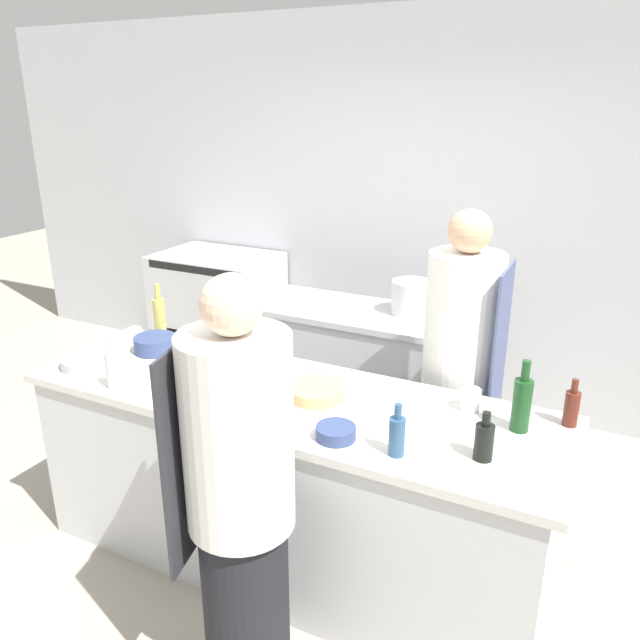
# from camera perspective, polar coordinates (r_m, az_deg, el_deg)

# --- Properties ---
(ground_plane) EXTENTS (16.00, 16.00, 0.00)m
(ground_plane) POSITION_cam_1_polar(r_m,az_deg,el_deg) (3.39, -2.85, -20.87)
(ground_plane) COLOR #A89E8E
(wall_back) EXTENTS (8.00, 0.06, 2.80)m
(wall_back) POSITION_cam_1_polar(r_m,az_deg,el_deg) (4.62, 10.14, 9.38)
(wall_back) COLOR silver
(wall_back) RESTS_ON ground_plane
(prep_counter) EXTENTS (2.53, 0.79, 0.92)m
(prep_counter) POSITION_cam_1_polar(r_m,az_deg,el_deg) (3.11, -3.00, -14.39)
(prep_counter) COLOR silver
(prep_counter) RESTS_ON ground_plane
(pass_counter) EXTENTS (1.63, 0.59, 0.92)m
(pass_counter) POSITION_cam_1_polar(r_m,az_deg,el_deg) (4.19, 2.53, -4.88)
(pass_counter) COLOR silver
(pass_counter) RESTS_ON ground_plane
(oven_range) EXTENTS (0.94, 0.67, 1.02)m
(oven_range) POSITION_cam_1_polar(r_m,az_deg,el_deg) (5.22, -9.23, 0.49)
(oven_range) COLOR silver
(oven_range) RESTS_ON ground_plane
(chef_at_prep_near) EXTENTS (0.43, 0.41, 1.69)m
(chef_at_prep_near) POSITION_cam_1_polar(r_m,az_deg,el_deg) (2.32, -7.28, -16.48)
(chef_at_prep_near) COLOR black
(chef_at_prep_near) RESTS_ON ground_plane
(chef_at_stove) EXTENTS (0.38, 0.37, 1.72)m
(chef_at_stove) POSITION_cam_1_polar(r_m,az_deg,el_deg) (3.24, 12.56, -5.32)
(chef_at_stove) COLOR black
(chef_at_stove) RESTS_ON ground_plane
(bottle_olive_oil) EXTENTS (0.06, 0.06, 0.24)m
(bottle_olive_oil) POSITION_cam_1_polar(r_m,az_deg,el_deg) (3.06, -18.46, -4.26)
(bottle_olive_oil) COLOR silver
(bottle_olive_oil) RESTS_ON prep_counter
(bottle_vinegar) EXTENTS (0.07, 0.07, 0.31)m
(bottle_vinegar) POSITION_cam_1_polar(r_m,az_deg,el_deg) (3.61, -14.46, 0.35)
(bottle_vinegar) COLOR #B2A84C
(bottle_vinegar) RESTS_ON prep_counter
(bottle_wine) EXTENTS (0.08, 0.08, 0.31)m
(bottle_wine) POSITION_cam_1_polar(r_m,az_deg,el_deg) (2.66, 17.97, -7.24)
(bottle_wine) COLOR #19471E
(bottle_wine) RESTS_ON prep_counter
(bottle_cooking_oil) EXTENTS (0.06, 0.06, 0.21)m
(bottle_cooking_oil) POSITION_cam_1_polar(r_m,az_deg,el_deg) (2.78, 22.02, -7.41)
(bottle_cooking_oil) COLOR #5B2319
(bottle_cooking_oil) RESTS_ON prep_counter
(bottle_sauce) EXTENTS (0.07, 0.07, 0.20)m
(bottle_sauce) POSITION_cam_1_polar(r_m,az_deg,el_deg) (2.44, 14.77, -10.61)
(bottle_sauce) COLOR black
(bottle_sauce) RESTS_ON prep_counter
(bottle_water) EXTENTS (0.06, 0.06, 0.21)m
(bottle_water) POSITION_cam_1_polar(r_m,az_deg,el_deg) (2.40, 7.05, -10.38)
(bottle_water) COLOR #2D5175
(bottle_water) RESTS_ON prep_counter
(bowl_mixing_large) EXTENTS (0.28, 0.28, 0.05)m
(bowl_mixing_large) POSITION_cam_1_polar(r_m,az_deg,el_deg) (3.36, -20.35, -3.53)
(bowl_mixing_large) COLOR #B7BABC
(bowl_mixing_large) RESTS_ON prep_counter
(bowl_prep_small) EXTENTS (0.16, 0.16, 0.05)m
(bowl_prep_small) POSITION_cam_1_polar(r_m,az_deg,el_deg) (2.52, 1.45, -10.23)
(bowl_prep_small) COLOR navy
(bowl_prep_small) RESTS_ON prep_counter
(bowl_ceramic_blue) EXTENTS (0.27, 0.27, 0.05)m
(bowl_ceramic_blue) POSITION_cam_1_polar(r_m,az_deg,el_deg) (2.84, -0.36, -6.54)
(bowl_ceramic_blue) COLOR tan
(bowl_ceramic_blue) RESTS_ON prep_counter
(bowl_wooden_salad) EXTENTS (0.22, 0.22, 0.08)m
(bowl_wooden_salad) POSITION_cam_1_polar(r_m,az_deg,el_deg) (3.44, -14.84, -2.14)
(bowl_wooden_salad) COLOR navy
(bowl_wooden_salad) RESTS_ON prep_counter
(cup) EXTENTS (0.09, 0.09, 0.10)m
(cup) POSITION_cam_1_polar(r_m,az_deg,el_deg) (2.80, 13.59, -7.07)
(cup) COLOR white
(cup) RESTS_ON prep_counter
(cutting_board) EXTENTS (0.39, 0.23, 0.01)m
(cutting_board) POSITION_cam_1_polar(r_m,az_deg,el_deg) (3.05, -7.07, -5.21)
(cutting_board) COLOR olive
(cutting_board) RESTS_ON prep_counter
(stockpot) EXTENTS (0.25, 0.25, 0.21)m
(stockpot) POSITION_cam_1_polar(r_m,az_deg,el_deg) (3.92, 8.35, 2.05)
(stockpot) COLOR silver
(stockpot) RESTS_ON pass_counter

